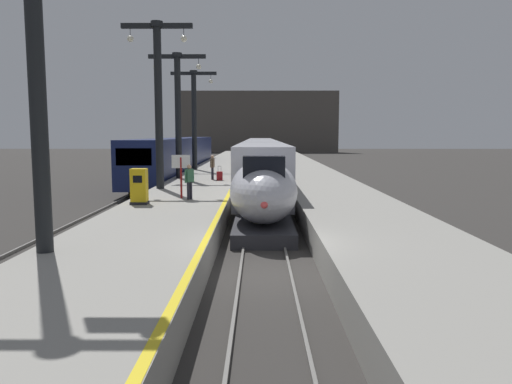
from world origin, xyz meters
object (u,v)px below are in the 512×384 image
(passenger_mid_platform, at_px, (189,179))
(departure_info_board, at_px, (181,168))
(passenger_near_edge, at_px, (212,165))
(ticket_machine_yellow, at_px, (139,188))
(station_column_distant, at_px, (194,110))
(rolling_suitcase, at_px, (220,176))
(regional_train_adjacent, at_px, (179,155))
(highspeed_train_main, at_px, (261,159))
(station_column_far, at_px, (178,103))
(station_column_mid, at_px, (158,90))
(station_column_near, at_px, (36,18))

(passenger_mid_platform, bearing_deg, departure_info_board, 133.57)
(passenger_near_edge, relative_size, ticket_machine_yellow, 1.06)
(station_column_distant, distance_m, passenger_near_edge, 11.12)
(station_column_distant, xyz_separation_m, rolling_suitcase, (3.03, -10.56, -4.93))
(station_column_distant, distance_m, passenger_mid_platform, 21.19)
(departure_info_board, bearing_deg, regional_train_adjacent, 99.20)
(passenger_near_edge, distance_m, ticket_machine_yellow, 12.48)
(departure_info_board, bearing_deg, highspeed_train_main, 79.02)
(station_column_far, relative_size, departure_info_board, 4.13)
(passenger_mid_platform, height_order, rolling_suitcase, passenger_mid_platform)
(regional_train_adjacent, xyz_separation_m, station_column_distant, (2.20, -5.22, 4.16))
(station_column_mid, distance_m, passenger_near_edge, 7.79)
(station_column_far, bearing_deg, rolling_suitcase, -29.78)
(regional_train_adjacent, height_order, passenger_near_edge, regional_train_adjacent)
(highspeed_train_main, distance_m, station_column_mid, 17.83)
(highspeed_train_main, relative_size, station_column_distant, 6.50)
(station_column_mid, distance_m, station_column_distant, 15.72)
(regional_train_adjacent, distance_m, station_column_mid, 21.54)
(station_column_far, bearing_deg, regional_train_adjacent, 98.90)
(station_column_mid, bearing_deg, ticket_machine_yellow, -86.94)
(station_column_mid, distance_m, rolling_suitcase, 8.01)
(station_column_mid, relative_size, passenger_mid_platform, 5.55)
(station_column_distant, xyz_separation_m, passenger_mid_platform, (2.38, -20.63, -4.25))
(rolling_suitcase, xyz_separation_m, ticket_machine_yellow, (-2.68, -11.70, 0.44))
(regional_train_adjacent, xyz_separation_m, station_column_near, (2.25, -36.67, 4.98))
(station_column_near, xyz_separation_m, station_column_mid, (-0.05, 15.74, -0.43))
(regional_train_adjacent, relative_size, station_column_distant, 4.24)
(highspeed_train_main, xyz_separation_m, passenger_near_edge, (-3.41, -10.41, 0.08))
(regional_train_adjacent, xyz_separation_m, departure_info_board, (4.11, -25.35, 0.43))
(station_column_near, bearing_deg, regional_train_adjacent, 93.52)
(station_column_far, bearing_deg, station_column_distant, 90.00)
(station_column_distant, height_order, rolling_suitcase, station_column_distant)
(station_column_distant, relative_size, departure_info_board, 4.08)
(station_column_distant, height_order, ticket_machine_yellow, station_column_distant)
(station_column_far, bearing_deg, passenger_near_edge, -24.68)
(passenger_near_edge, distance_m, departure_info_board, 10.19)
(highspeed_train_main, bearing_deg, station_column_mid, -110.06)
(highspeed_train_main, xyz_separation_m, departure_info_board, (-3.99, -20.57, 0.60))
(highspeed_train_main, height_order, station_column_mid, station_column_mid)
(regional_train_adjacent, height_order, station_column_far, station_column_far)
(station_column_mid, height_order, rolling_suitcase, station_column_mid)
(rolling_suitcase, distance_m, ticket_machine_yellow, 12.01)
(passenger_near_edge, xyz_separation_m, rolling_suitcase, (0.54, -0.59, -0.69))
(rolling_suitcase, bearing_deg, station_column_mid, -120.47)
(station_column_near, xyz_separation_m, departure_info_board, (1.85, 11.32, -4.55))
(station_column_far, distance_m, station_column_distant, 8.83)
(station_column_distant, bearing_deg, station_column_far, -90.00)
(station_column_far, relative_size, passenger_near_edge, 5.18)
(station_column_mid, distance_m, station_column_far, 6.90)
(regional_train_adjacent, height_order, station_column_mid, station_column_mid)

